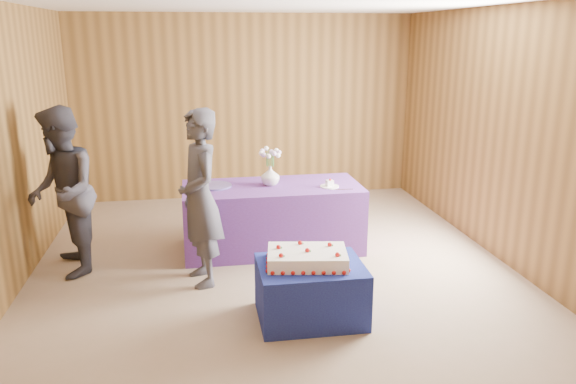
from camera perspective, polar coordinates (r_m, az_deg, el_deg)
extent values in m
plane|color=gray|center=(5.89, -1.31, -8.28)|extent=(6.00, 6.00, 0.00)
cube|color=brown|center=(8.43, -4.35, 8.54)|extent=(5.00, 0.04, 2.70)
cube|color=brown|center=(2.66, 7.95, -7.52)|extent=(5.00, 0.04, 2.70)
cube|color=brown|center=(5.70, -27.17, 3.41)|extent=(0.04, 6.00, 2.70)
cube|color=brown|center=(6.33, 21.69, 5.10)|extent=(0.04, 6.00, 2.70)
cube|color=white|center=(5.39, -1.50, 18.95)|extent=(5.00, 6.00, 0.04)
cube|color=navy|center=(4.94, 2.30, -10.05)|extent=(0.90, 0.70, 0.50)
cube|color=#5E338D|center=(6.44, -1.60, -2.58)|extent=(2.00, 0.91, 0.75)
cube|color=white|center=(4.82, 1.96, -6.67)|extent=(0.73, 0.54, 0.12)
sphere|color=#B7100E|center=(4.62, -2.10, -8.23)|extent=(0.04, 0.04, 0.04)
sphere|color=#B7100E|center=(4.66, 6.23, -8.15)|extent=(0.04, 0.04, 0.04)
sphere|color=#B7100E|center=(5.04, -1.99, -6.18)|extent=(0.04, 0.04, 0.04)
sphere|color=#B7100E|center=(5.06, 5.64, -6.12)|extent=(0.04, 0.04, 0.04)
sphere|color=#B7100E|center=(4.68, -0.44, -6.28)|extent=(0.04, 0.04, 0.04)
cone|color=#135415|center=(4.69, -0.10, -6.41)|extent=(0.02, 0.03, 0.03)
sphere|color=#B7100E|center=(4.89, 4.01, -5.32)|extent=(0.04, 0.04, 0.04)
cone|color=#135415|center=(4.90, 4.32, -5.44)|extent=(0.02, 0.03, 0.03)
sphere|color=#B7100E|center=(4.79, 1.97, -5.77)|extent=(0.04, 0.04, 0.04)
cone|color=#135415|center=(4.80, 2.29, -5.89)|extent=(0.02, 0.03, 0.03)
imported|color=silver|center=(6.33, -1.82, 1.67)|extent=(0.28, 0.28, 0.22)
cylinder|color=#2F6026|center=(6.29, -1.47, 3.38)|extent=(0.01, 0.01, 0.17)
sphere|color=silver|center=(6.28, -0.93, 4.14)|extent=(0.06, 0.06, 0.06)
cylinder|color=#2F6026|center=(6.31, -1.57, 3.42)|extent=(0.01, 0.01, 0.17)
sphere|color=white|center=(6.34, -1.18, 4.24)|extent=(0.06, 0.06, 0.06)
cylinder|color=#2F6026|center=(6.33, -1.77, 3.44)|extent=(0.01, 0.01, 0.17)
sphere|color=silver|center=(6.37, -1.68, 4.29)|extent=(0.06, 0.06, 0.06)
cylinder|color=#2F6026|center=(6.32, -1.99, 3.44)|extent=(0.01, 0.01, 0.17)
sphere|color=white|center=(6.36, -2.23, 4.27)|extent=(0.06, 0.06, 0.06)
cylinder|color=#2F6026|center=(6.31, -2.15, 3.40)|extent=(0.01, 0.01, 0.17)
sphere|color=silver|center=(6.32, -2.64, 4.19)|extent=(0.06, 0.06, 0.06)
cylinder|color=#2F6026|center=(6.28, -2.19, 3.35)|extent=(0.01, 0.01, 0.17)
sphere|color=white|center=(6.26, -2.74, 4.08)|extent=(0.06, 0.06, 0.06)
cylinder|color=#2F6026|center=(6.26, -2.09, 3.31)|extent=(0.01, 0.01, 0.17)
sphere|color=silver|center=(6.20, -2.50, 3.98)|extent=(0.06, 0.06, 0.06)
cylinder|color=#2F6026|center=(6.25, -1.89, 3.29)|extent=(0.01, 0.01, 0.17)
sphere|color=white|center=(6.17, -2.00, 3.93)|extent=(0.06, 0.06, 0.06)
cylinder|color=#2F6026|center=(6.25, -1.67, 3.30)|extent=(0.01, 0.01, 0.17)
sphere|color=silver|center=(6.18, -1.43, 3.95)|extent=(0.06, 0.06, 0.06)
cylinder|color=#2F6026|center=(6.27, -1.51, 3.33)|extent=(0.01, 0.01, 0.17)
sphere|color=white|center=(6.22, -1.03, 4.03)|extent=(0.06, 0.06, 0.06)
cylinder|color=#554993|center=(6.34, -7.50, 0.63)|extent=(0.52, 0.52, 0.02)
cylinder|color=white|center=(6.29, 4.24, 0.57)|extent=(0.23, 0.23, 0.01)
cube|color=white|center=(6.28, 4.25, 0.91)|extent=(0.09, 0.08, 0.07)
sphere|color=#B7100E|center=(6.25, 4.30, 1.27)|extent=(0.03, 0.03, 0.03)
cube|color=#B1B1B5|center=(6.19, 5.43, 0.26)|extent=(0.26, 0.04, 0.00)
imported|color=#3A3A44|center=(5.48, -8.93, -0.65)|extent=(0.55, 0.71, 1.74)
imported|color=#363540|center=(6.07, -21.95, -0.04)|extent=(0.83, 0.97, 1.73)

